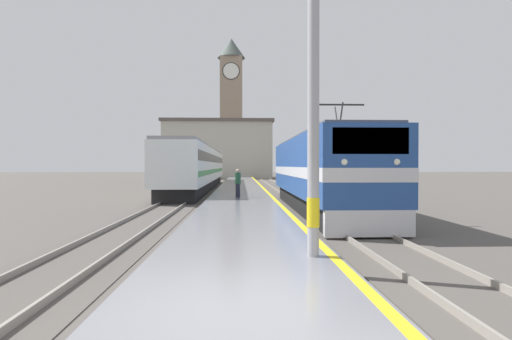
% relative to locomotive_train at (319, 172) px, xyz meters
% --- Properties ---
extents(ground_plane, '(200.00, 200.00, 0.00)m').
position_rel_locomotive_train_xyz_m(ground_plane, '(-3.82, 15.75, -1.90)').
color(ground_plane, '#514C47').
extents(platform, '(3.90, 140.00, 0.39)m').
position_rel_locomotive_train_xyz_m(platform, '(-3.82, 10.75, -1.70)').
color(platform, slate).
rests_on(platform, ground).
extents(rail_track_near, '(2.83, 140.00, 0.16)m').
position_rel_locomotive_train_xyz_m(rail_track_near, '(0.00, 10.75, -1.87)').
color(rail_track_near, '#514C47').
rests_on(rail_track_near, ground).
extents(rail_track_far, '(2.83, 140.00, 0.16)m').
position_rel_locomotive_train_xyz_m(rail_track_far, '(-7.74, 10.75, -1.87)').
color(rail_track_far, '#514C47').
rests_on(rail_track_far, ground).
extents(locomotive_train, '(2.92, 15.72, 4.68)m').
position_rel_locomotive_train_xyz_m(locomotive_train, '(0.00, 0.00, 0.00)').
color(locomotive_train, black).
rests_on(locomotive_train, ground).
extents(passenger_train, '(2.92, 31.03, 3.90)m').
position_rel_locomotive_train_xyz_m(passenger_train, '(-7.74, 18.20, 0.20)').
color(passenger_train, black).
rests_on(passenger_train, ground).
extents(catenary_mast, '(2.72, 0.26, 8.98)m').
position_rel_locomotive_train_xyz_m(catenary_mast, '(-2.32, -11.47, 3.01)').
color(catenary_mast, '#9E9EA3').
rests_on(catenary_mast, platform).
extents(person_on_platform, '(0.34, 0.34, 1.65)m').
position_rel_locomotive_train_xyz_m(person_on_platform, '(-4.05, 3.54, -0.64)').
color(person_on_platform, '#23232D').
rests_on(person_on_platform, platform).
extents(clock_tower, '(5.38, 5.38, 27.23)m').
position_rel_locomotive_train_xyz_m(clock_tower, '(-5.66, 59.22, 12.60)').
color(clock_tower, gray).
rests_on(clock_tower, ground).
extents(station_building, '(18.94, 8.13, 10.06)m').
position_rel_locomotive_train_xyz_m(station_building, '(-7.73, 50.01, 3.16)').
color(station_building, '#B7B2A3').
rests_on(station_building, ground).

